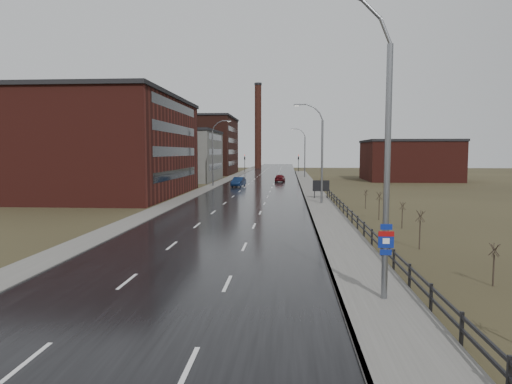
# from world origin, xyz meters

# --- Properties ---
(ground) EXTENTS (320.00, 320.00, 0.00)m
(ground) POSITION_xyz_m (0.00, 0.00, 0.00)
(ground) COLOR #2D2819
(ground) RESTS_ON ground
(road) EXTENTS (14.00, 300.00, 0.06)m
(road) POSITION_xyz_m (0.00, 60.00, 0.03)
(road) COLOR black
(road) RESTS_ON ground
(sidewalk_right) EXTENTS (3.20, 180.00, 0.18)m
(sidewalk_right) POSITION_xyz_m (8.60, 35.00, 0.09)
(sidewalk_right) COLOR #595651
(sidewalk_right) RESTS_ON ground
(curb_right) EXTENTS (0.16, 180.00, 0.18)m
(curb_right) POSITION_xyz_m (7.08, 35.00, 0.09)
(curb_right) COLOR slate
(curb_right) RESTS_ON ground
(sidewalk_left) EXTENTS (2.40, 260.00, 0.12)m
(sidewalk_left) POSITION_xyz_m (-8.20, 60.00, 0.06)
(sidewalk_left) COLOR #595651
(sidewalk_left) RESTS_ON ground
(warehouse_near) EXTENTS (22.44, 28.56, 13.50)m
(warehouse_near) POSITION_xyz_m (-20.99, 45.00, 6.76)
(warehouse_near) COLOR #471914
(warehouse_near) RESTS_ON ground
(warehouse_mid) EXTENTS (16.32, 20.40, 10.50)m
(warehouse_mid) POSITION_xyz_m (-17.99, 78.00, 5.26)
(warehouse_mid) COLOR slate
(warehouse_mid) RESTS_ON ground
(warehouse_far) EXTENTS (26.52, 24.48, 15.50)m
(warehouse_far) POSITION_xyz_m (-22.99, 108.00, 7.76)
(warehouse_far) COLOR #331611
(warehouse_far) RESTS_ON ground
(building_right) EXTENTS (18.36, 16.32, 8.50)m
(building_right) POSITION_xyz_m (30.30, 82.00, 4.26)
(building_right) COLOR #471914
(building_right) RESTS_ON ground
(smokestack) EXTENTS (2.70, 2.70, 30.70)m
(smokestack) POSITION_xyz_m (-6.00, 150.00, 15.50)
(smokestack) COLOR #331611
(smokestack) RESTS_ON ground
(streetlight_main) EXTENTS (3.91, 0.29, 12.11)m
(streetlight_main) POSITION_xyz_m (8.47, 2.00, 6.06)
(streetlight_main) COLOR slate
(streetlight_main) RESTS_ON ground
(streetlight_right_mid) EXTENTS (3.36, 0.28, 11.35)m
(streetlight_right_mid) POSITION_xyz_m (8.50, 36.00, 5.84)
(streetlight_right_mid) COLOR slate
(streetlight_right_mid) RESTS_ON ground
(streetlight_left) EXTENTS (3.36, 0.28, 11.35)m
(streetlight_left) POSITION_xyz_m (-7.70, 62.00, 5.84)
(streetlight_left) COLOR slate
(streetlight_left) RESTS_ON ground
(streetlight_right_far) EXTENTS (3.36, 0.28, 11.35)m
(streetlight_right_far) POSITION_xyz_m (8.50, 90.00, 5.84)
(streetlight_right_far) COLOR slate
(streetlight_right_far) RESTS_ON ground
(guardrail) EXTENTS (0.10, 53.05, 1.10)m
(guardrail) POSITION_xyz_m (10.30, 18.31, 0.71)
(guardrail) COLOR black
(guardrail) RESTS_ON ground
(shrub_b) EXTENTS (0.46, 0.48, 1.92)m
(shrub_b) POSITION_xyz_m (14.11, 4.63, 1.02)
(shrub_b) COLOR #382D23
(shrub_b) RESTS_ON ground
(shrub_c) EXTENTS (0.57, 0.60, 2.41)m
(shrub_c) POSITION_xyz_m (13.04, 12.24, 1.28)
(shrub_c) COLOR #382D23
(shrub_c) RESTS_ON ground
(shrub_d) EXTENTS (0.50, 0.52, 2.08)m
(shrub_d) POSITION_xyz_m (13.88, 20.00, 1.10)
(shrub_d) COLOR #382D23
(shrub_d) RESTS_ON ground
(shrub_e) EXTENTS (0.59, 0.62, 2.49)m
(shrub_e) POSITION_xyz_m (12.97, 24.45, 1.32)
(shrub_e) COLOR #382D23
(shrub_e) RESTS_ON ground
(shrub_f) EXTENTS (0.48, 0.50, 2.00)m
(shrub_f) POSITION_xyz_m (13.14, 32.43, 1.06)
(shrub_f) COLOR #382D23
(shrub_f) RESTS_ON ground
(billboard) EXTENTS (2.08, 0.17, 2.42)m
(billboard) POSITION_xyz_m (9.10, 41.41, 1.65)
(billboard) COLOR black
(billboard) RESTS_ON ground
(traffic_light_left) EXTENTS (0.58, 2.73, 5.30)m
(traffic_light_left) POSITION_xyz_m (-8.00, 120.00, 4.60)
(traffic_light_left) COLOR black
(traffic_light_left) RESTS_ON ground
(traffic_light_right) EXTENTS (0.58, 2.73, 5.30)m
(traffic_light_right) POSITION_xyz_m (8.00, 120.00, 4.60)
(traffic_light_right) COLOR black
(traffic_light_right) RESTS_ON ground
(car_near) EXTENTS (2.26, 4.99, 1.59)m
(car_near) POSITION_xyz_m (-3.53, 61.88, 0.79)
(car_near) COLOR #0C1B3C
(car_near) RESTS_ON ground
(car_far) EXTENTS (2.22, 4.64, 1.53)m
(car_far) POSITION_xyz_m (3.38, 74.85, 0.76)
(car_far) COLOR #560E14
(car_far) RESTS_ON ground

